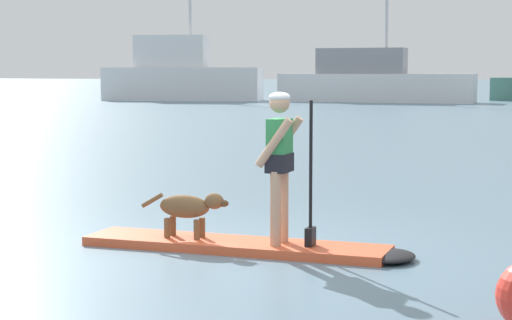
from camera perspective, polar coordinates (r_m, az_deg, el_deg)
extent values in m
plane|color=slate|center=(9.94, -1.36, -5.73)|extent=(400.00, 400.00, 0.00)
cube|color=#E55933|center=(9.93, -1.36, -5.45)|extent=(3.48, 1.07, 0.10)
ellipsoid|color=black|center=(9.46, 8.42, -6.06)|extent=(0.63, 0.74, 0.10)
cylinder|color=tan|center=(9.80, 1.73, -2.91)|extent=(0.12, 0.12, 0.80)
cylinder|color=tan|center=(9.56, 1.26, -3.13)|extent=(0.12, 0.12, 0.80)
cube|color=black|center=(9.62, 1.51, -0.18)|extent=(0.26, 0.38, 0.20)
cube|color=#338C4C|center=(9.60, 1.51, 1.00)|extent=(0.23, 0.36, 0.55)
sphere|color=tan|center=(9.57, 1.52, 3.66)|extent=(0.22, 0.22, 0.22)
ellipsoid|color=white|center=(9.57, 1.52, 4.03)|extent=(0.23, 0.23, 0.11)
cylinder|color=tan|center=(9.78, 1.85, 1.27)|extent=(0.42, 0.13, 0.54)
cylinder|color=tan|center=(9.42, 1.15, 1.10)|extent=(0.42, 0.13, 0.54)
cylinder|color=black|center=(9.53, 3.51, -0.88)|extent=(0.04, 0.04, 1.56)
cube|color=black|center=(9.63, 3.48, -4.90)|extent=(0.10, 0.19, 0.20)
ellipsoid|color=brown|center=(10.08, -4.57, -2.97)|extent=(0.62, 0.28, 0.26)
ellipsoid|color=brown|center=(9.93, -2.68, -2.63)|extent=(0.24, 0.18, 0.18)
ellipsoid|color=#503923|center=(9.89, -2.09, -2.78)|extent=(0.13, 0.09, 0.08)
cylinder|color=brown|center=(10.24, -6.62, -2.57)|extent=(0.27, 0.08, 0.18)
cylinder|color=brown|center=(10.12, -3.45, -4.31)|extent=(0.07, 0.07, 0.22)
cylinder|color=brown|center=(9.98, -3.80, -4.45)|extent=(0.07, 0.07, 0.22)
cylinder|color=brown|center=(10.27, -5.31, -4.18)|extent=(0.07, 0.07, 0.22)
cylinder|color=brown|center=(10.13, -5.67, -4.32)|extent=(0.07, 0.07, 0.22)
cube|color=white|center=(60.43, -4.66, 4.85)|extent=(10.73, 4.11, 2.19)
cube|color=silver|center=(60.69, -5.39, 6.89)|extent=(4.92, 2.78, 2.14)
cylinder|color=silver|center=(60.39, -4.22, 9.47)|extent=(0.20, 0.20, 7.55)
cylinder|color=silver|center=(60.69, -5.39, 7.01)|extent=(3.66, 0.49, 0.14)
cube|color=white|center=(57.39, 7.64, 4.57)|extent=(12.52, 3.77, 1.79)
cube|color=gray|center=(57.49, 6.74, 6.28)|extent=(5.71, 2.47, 1.61)
cylinder|color=silver|center=(57.47, 8.33, 9.67)|extent=(0.20, 0.20, 8.45)
cylinder|color=silver|center=(57.50, 6.75, 6.67)|extent=(4.31, 0.55, 0.14)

